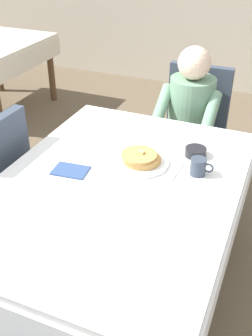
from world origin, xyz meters
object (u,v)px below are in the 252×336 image
at_px(dining_table_main, 117,198).
at_px(plate_breakfast, 141,163).
at_px(fork_left_of_plate, 105,158).
at_px(breakfast_stack, 141,158).
at_px(spoon_near_edge, 110,198).
at_px(diner_person, 189,115).
at_px(cup_coffee, 199,167).
at_px(bowl_butter, 196,152).
at_px(chair_diner, 193,124).
at_px(knife_right_of_plate, 176,173).

distance_m(dining_table_main, plate_breakfast, 0.22).
xyz_separation_m(dining_table_main, fork_left_of_plate, (-0.14, 0.18, 0.09)).
bearing_deg(breakfast_stack, fork_left_of_plate, -174.65).
relative_size(dining_table_main, spoon_near_edge, 10.16).
xyz_separation_m(diner_person, cup_coffee, (0.25, -0.80, 0.11)).
xyz_separation_m(diner_person, bowl_butter, (0.20, -0.63, 0.09)).
bearing_deg(spoon_near_edge, plate_breakfast, 72.44).
bearing_deg(chair_diner, plate_breakfast, 88.00).
distance_m(bowl_butter, fork_left_of_plate, 0.47).
distance_m(chair_diner, fork_left_of_plate, 1.04).
bearing_deg(bowl_butter, dining_table_main, -125.99).
height_order(diner_person, bowl_butter, diner_person).
xyz_separation_m(cup_coffee, bowl_butter, (-0.06, 0.17, -0.02)).
relative_size(chair_diner, plate_breakfast, 3.32).
height_order(chair_diner, breakfast_stack, chair_diner).
distance_m(diner_person, spoon_near_edge, 1.15).
distance_m(chair_diner, cup_coffee, 1.02).
bearing_deg(plate_breakfast, cup_coffee, 3.58).
xyz_separation_m(diner_person, plate_breakfast, (-0.03, -0.82, 0.08)).
xyz_separation_m(chair_diner, cup_coffee, (0.25, -0.96, 0.25)).
bearing_deg(bowl_butter, knife_right_of_plate, -101.53).
distance_m(dining_table_main, breakfast_stack, 0.24).
bearing_deg(plate_breakfast, dining_table_main, -103.01).
distance_m(cup_coffee, fork_left_of_plate, 0.48).
height_order(breakfast_stack, fork_left_of_plate, breakfast_stack).
bearing_deg(breakfast_stack, plate_breakfast, 131.06).
height_order(diner_person, spoon_near_edge, diner_person).
bearing_deg(knife_right_of_plate, breakfast_stack, 88.15).
bearing_deg(fork_left_of_plate, plate_breakfast, -87.82).
bearing_deg(plate_breakfast, bowl_butter, 38.67).
bearing_deg(dining_table_main, chair_diner, 86.12).
xyz_separation_m(breakfast_stack, fork_left_of_plate, (-0.19, -0.02, -0.04)).
xyz_separation_m(plate_breakfast, fork_left_of_plate, (-0.19, -0.02, -0.01)).
height_order(chair_diner, bowl_butter, chair_diner).
bearing_deg(diner_person, fork_left_of_plate, 75.02).
xyz_separation_m(dining_table_main, spoon_near_edge, (0.03, -0.13, 0.09)).
distance_m(diner_person, cup_coffee, 0.85).
bearing_deg(cup_coffee, plate_breakfast, -176.42).
relative_size(diner_person, spoon_near_edge, 7.47).
relative_size(diner_person, bowl_butter, 10.18).
distance_m(plate_breakfast, bowl_butter, 0.30).
height_order(bowl_butter, knife_right_of_plate, bowl_butter).
height_order(chair_diner, spoon_near_edge, chair_diner).
bearing_deg(dining_table_main, plate_breakfast, 76.99).
distance_m(breakfast_stack, bowl_butter, 0.30).
bearing_deg(diner_person, knife_right_of_plate, 100.55).
height_order(diner_person, cup_coffee, diner_person).
bearing_deg(plate_breakfast, breakfast_stack, -48.94).
relative_size(diner_person, knife_right_of_plate, 5.60).
xyz_separation_m(breakfast_stack, cup_coffee, (0.29, 0.02, 0.00)).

